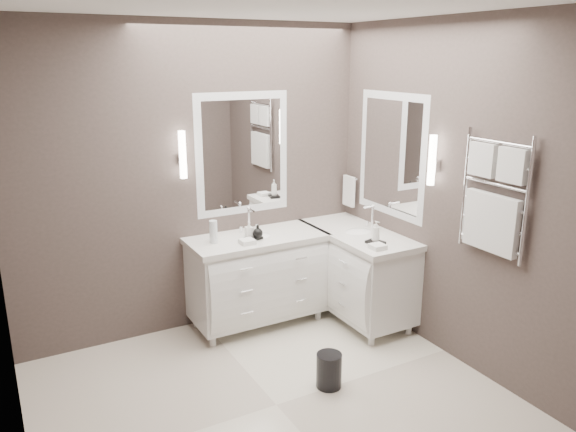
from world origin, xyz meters
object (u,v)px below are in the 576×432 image
towel_ladder (493,202)px  waste_bin (329,370)px  vanity_right (357,268)px  vanity_back (257,274)px

towel_ladder → waste_bin: (-1.09, 0.42, -1.26)m
vanity_right → towel_ladder: (0.23, -1.30, 0.91)m
waste_bin → towel_ladder: bearing=-20.9°
vanity_right → waste_bin: vanity_right is taller
vanity_back → vanity_right: bearing=-20.4°
vanity_back → waste_bin: vanity_back is taller
vanity_back → towel_ladder: (1.10, -1.63, 0.91)m
vanity_back → towel_ladder: towel_ladder is taller
towel_ladder → waste_bin: 1.72m
vanity_back → waste_bin: 1.26m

